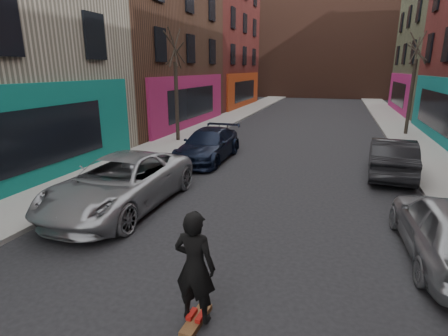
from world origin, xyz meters
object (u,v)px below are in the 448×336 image
Objects in this scene: parked_right_end at (392,157)px; skateboarder at (195,267)px; parked_left_end at (208,145)px; tree_right_far at (414,76)px; skateboard at (196,320)px; tree_left_far at (176,80)px; parked_left_far at (121,182)px.

parked_right_end is 2.38× the size of skateboarder.
tree_right_far is at bearing 44.26° from parked_left_end.
parked_left_end reaches higher than skateboard.
parked_right_end is (10.44, -3.29, -2.66)m from tree_left_far.
parked_left_far is at bearing -94.74° from parked_left_end.
tree_right_far reaches higher than parked_left_far.
parked_left_far is 6.01m from parked_left_end.
parked_left_end is at bearing -46.85° from tree_left_far.
parked_left_far reaches higher than skateboard.
tree_right_far is 20.14m from skateboarder.
parked_right_end is at bearing -17.52° from tree_left_far.
parked_left_far is at bearing -123.06° from tree_right_far.
parked_right_end is (7.92, 5.89, -0.04)m from parked_left_far.
tree_left_far is 1.37× the size of parked_left_end.
tree_left_far is 14.78m from skateboarder.
skateboarder reaches higher than parked_left_far.
tree_left_far is 5.15m from parked_left_end.
tree_right_far is 13.46m from parked_left_end.
parked_right_end is at bearing -108.76° from skateboarder.
tree_right_far is 20.28m from skateboard.
tree_left_far is 13.78m from tree_right_far.
tree_left_far is 0.96× the size of tree_right_far.
tree_right_far is 8.50× the size of skateboard.
tree_left_far is 1.19× the size of parked_left_far.
skateboarder is (3.46, -9.88, 0.33)m from parked_left_end.
skateboarder is at bearing -70.79° from parked_left_end.
skateboarder is (3.95, -3.89, 0.26)m from parked_left_far.
skateboard is 0.97m from skateboarder.
skateboard is (3.95, -3.89, -0.71)m from parked_left_far.
tree_right_far is at bearing -97.82° from parked_right_end.
parked_right_end is 5.48× the size of skateboard.
tree_left_far is 11.27m from parked_right_end.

